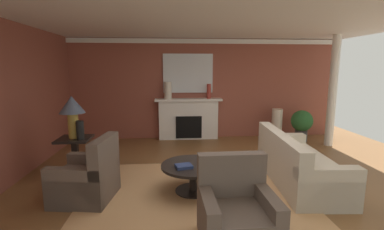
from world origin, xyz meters
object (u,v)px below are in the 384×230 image
at_px(coffee_table, 193,171).
at_px(vase_mantel_right, 209,91).
at_px(mantel_mirror, 188,73).
at_px(armchair_near_window, 88,179).
at_px(side_table, 75,154).
at_px(vase_on_side_table, 80,130).
at_px(fireplace, 188,120).
at_px(armchair_facing_fireplace, 237,217).
at_px(sofa, 297,166).
at_px(vase_mantel_left, 168,90).
at_px(potted_plant, 302,123).
at_px(vase_tall_corner, 277,124).
at_px(table_lamp, 72,109).

distance_m(coffee_table, vase_mantel_right, 3.49).
bearing_deg(mantel_mirror, armchair_near_window, -115.91).
relative_size(side_table, vase_mantel_right, 1.78).
height_order(vase_on_side_table, vase_mantel_right, vase_mantel_right).
xyz_separation_m(fireplace, armchair_near_window, (-1.73, -3.44, -0.22)).
bearing_deg(armchair_facing_fireplace, sofa, 47.28).
relative_size(vase_mantel_left, potted_plant, 0.54).
bearing_deg(armchair_facing_fireplace, vase_mantel_right, 85.84).
distance_m(vase_tall_corner, vase_on_side_table, 5.01).
bearing_deg(vase_tall_corner, vase_on_side_table, -152.71).
bearing_deg(armchair_near_window, vase_mantel_right, 56.08).
distance_m(vase_tall_corner, vase_mantel_right, 2.05).
distance_m(mantel_mirror, vase_on_side_table, 3.53).
distance_m(coffee_table, side_table, 2.23).
relative_size(armchair_facing_fireplace, vase_mantel_left, 2.11).
xyz_separation_m(armchair_facing_fireplace, coffee_table, (-0.37, 1.32, 0.03)).
height_order(fireplace, coffee_table, fireplace).
height_order(vase_on_side_table, potted_plant, vase_on_side_table).
bearing_deg(coffee_table, vase_mantel_left, 96.91).
bearing_deg(side_table, potted_plant, 20.76).
xyz_separation_m(armchair_near_window, side_table, (-0.48, 0.97, 0.09)).
distance_m(armchair_facing_fireplace, vase_on_side_table, 3.11).
xyz_separation_m(coffee_table, potted_plant, (3.13, 2.82, 0.16)).
relative_size(armchair_near_window, vase_mantel_left, 2.11).
relative_size(vase_mantel_right, potted_plant, 0.47).
relative_size(sofa, vase_on_side_table, 6.53).
xyz_separation_m(side_table, vase_mantel_left, (1.66, 2.42, 0.94)).
distance_m(armchair_facing_fireplace, vase_tall_corner, 4.85).
height_order(fireplace, mantel_mirror, mantel_mirror).
bearing_deg(fireplace, vase_mantel_right, -5.11).
distance_m(armchair_near_window, table_lamp, 1.42).
distance_m(side_table, potted_plant, 5.55).
xyz_separation_m(fireplace, armchair_facing_fireplace, (0.22, -4.64, -0.22)).
height_order(mantel_mirror, vase_on_side_table, mantel_mirror).
xyz_separation_m(vase_mantel_left, vase_on_side_table, (-1.51, -2.54, -0.48)).
bearing_deg(mantel_mirror, vase_on_side_table, -127.26).
bearing_deg(vase_mantel_right, side_table, -138.77).
height_order(mantel_mirror, coffee_table, mantel_mirror).
distance_m(side_table, vase_on_side_table, 0.50).
bearing_deg(armchair_near_window, mantel_mirror, 64.09).
distance_m(sofa, vase_mantel_left, 3.90).
height_order(armchair_near_window, side_table, armchair_near_window).
bearing_deg(armchair_near_window, sofa, 5.72).
xyz_separation_m(table_lamp, potted_plant, (5.19, 1.97, -0.73)).
bearing_deg(coffee_table, armchair_near_window, -175.70).
bearing_deg(potted_plant, side_table, -159.24).
xyz_separation_m(mantel_mirror, armchair_facing_fireplace, (0.22, -4.76, -1.48)).
bearing_deg(vase_tall_corner, side_table, -154.69).
bearing_deg(armchair_facing_fireplace, vase_mantel_left, 99.48).
distance_m(mantel_mirror, vase_mantel_right, 0.75).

